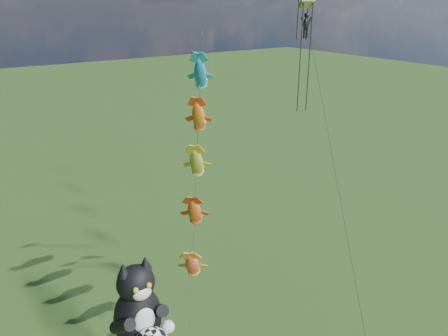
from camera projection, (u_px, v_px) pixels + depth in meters
cat_kite_rig at (140, 315)px, 21.70m from camera, size 2.82×4.19×10.40m
fish_windsock_rig at (197, 163)px, 30.86m from camera, size 9.49×12.97×19.89m
parafoil_rig at (307, 19)px, 32.08m from camera, size 7.82×16.29×27.56m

